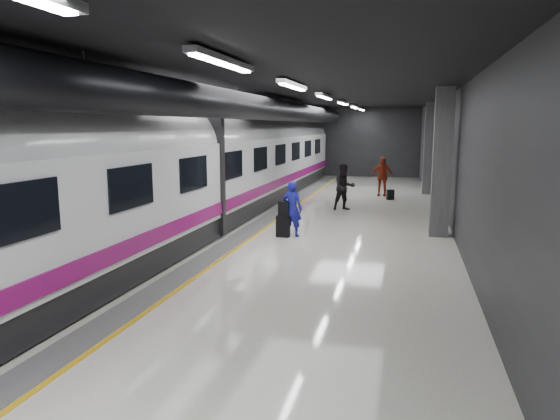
% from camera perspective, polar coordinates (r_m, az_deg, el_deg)
% --- Properties ---
extents(ground, '(40.00, 40.00, 0.00)m').
position_cam_1_polar(ground, '(14.71, 0.01, -3.61)').
color(ground, white).
rests_on(ground, ground).
extents(platform_hall, '(10.02, 40.02, 4.51)m').
position_cam_1_polar(platform_hall, '(15.32, -0.14, 10.26)').
color(platform_hall, black).
rests_on(platform_hall, ground).
extents(train, '(3.05, 38.00, 4.05)m').
position_cam_1_polar(train, '(15.51, -11.73, 4.62)').
color(train, black).
rests_on(train, ground).
extents(traveler_main, '(0.69, 0.51, 1.71)m').
position_cam_1_polar(traveler_main, '(15.26, 1.40, 0.15)').
color(traveler_main, '#1623A8').
rests_on(traveler_main, ground).
extents(suitcase_main, '(0.40, 0.26, 0.66)m').
position_cam_1_polar(suitcase_main, '(15.25, 0.36, -1.87)').
color(suitcase_main, black).
rests_on(suitcase_main, ground).
extents(shoulder_bag, '(0.33, 0.19, 0.42)m').
position_cam_1_polar(shoulder_bag, '(15.14, 0.41, 0.13)').
color(shoulder_bag, black).
rests_on(shoulder_bag, suitcase_main).
extents(traveler_far_a, '(1.13, 1.04, 1.86)m').
position_cam_1_polar(traveler_far_a, '(20.19, 7.35, 2.60)').
color(traveler_far_a, black).
rests_on(traveler_far_a, ground).
extents(traveler_far_b, '(1.11, 0.47, 1.89)m').
position_cam_1_polar(traveler_far_b, '(24.71, 11.58, 3.79)').
color(traveler_far_b, '#992D16').
rests_on(traveler_far_b, ground).
extents(suitcase_far, '(0.37, 0.31, 0.47)m').
position_cam_1_polar(suitcase_far, '(23.53, 12.50, 1.73)').
color(suitcase_far, black).
rests_on(suitcase_far, ground).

